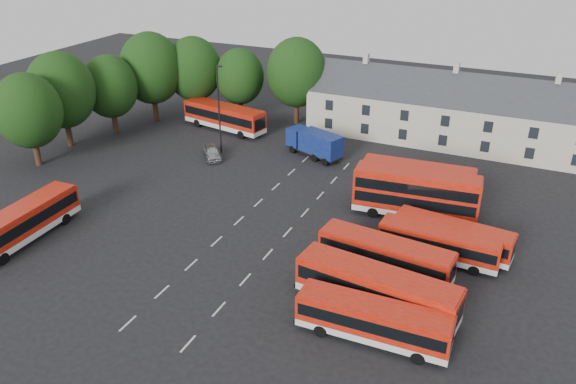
% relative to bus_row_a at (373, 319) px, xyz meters
% --- Properties ---
extents(ground, '(140.00, 140.00, 0.00)m').
position_rel_bus_row_a_xyz_m(ground, '(-16.02, 8.51, -1.74)').
color(ground, black).
rests_on(ground, ground).
extents(lane_markings, '(5.15, 33.80, 0.01)m').
position_rel_bus_row_a_xyz_m(lane_markings, '(-13.52, 10.51, -1.73)').
color(lane_markings, beige).
rests_on(lane_markings, ground).
extents(treeline, '(29.92, 32.59, 12.01)m').
position_rel_bus_row_a_xyz_m(treeline, '(-36.76, 27.88, 4.94)').
color(treeline, black).
rests_on(treeline, ground).
extents(terrace_houses, '(35.70, 7.13, 10.06)m').
position_rel_bus_row_a_xyz_m(terrace_houses, '(-2.02, 38.51, 2.12)').
color(terrace_houses, beige).
rests_on(terrace_houses, ground).
extents(bus_row_a, '(10.29, 2.61, 2.90)m').
position_rel_bus_row_a_xyz_m(bus_row_a, '(0.00, 0.00, 0.00)').
color(bus_row_a, silver).
rests_on(bus_row_a, ground).
extents(bus_row_b, '(11.97, 3.99, 3.32)m').
position_rel_bus_row_a_xyz_m(bus_row_b, '(-0.71, 3.12, 0.26)').
color(bus_row_b, silver).
rests_on(bus_row_b, ground).
extents(bus_row_c, '(10.80, 3.51, 3.00)m').
position_rel_bus_row_a_xyz_m(bus_row_c, '(-1.40, 7.89, 0.06)').
color(bus_row_c, silver).
rests_on(bus_row_c, ground).
extents(bus_row_d, '(9.81, 2.63, 2.75)m').
position_rel_bus_row_a_xyz_m(bus_row_d, '(2.06, 11.67, -0.09)').
color(bus_row_d, silver).
rests_on(bus_row_d, ground).
extents(bus_row_e, '(9.93, 3.32, 2.76)m').
position_rel_bus_row_a_xyz_m(bus_row_e, '(2.89, 13.29, -0.08)').
color(bus_row_e, silver).
rests_on(bus_row_e, ground).
extents(bus_dd_south, '(11.54, 3.67, 4.65)m').
position_rel_bus_row_a_xyz_m(bus_dd_south, '(-1.37, 17.87, 0.91)').
color(bus_dd_south, silver).
rests_on(bus_dd_south, ground).
extents(bus_dd_north, '(10.76, 3.17, 4.35)m').
position_rel_bus_row_a_xyz_m(bus_dd_north, '(-1.82, 20.36, 0.74)').
color(bus_dd_north, silver).
rests_on(bus_dd_north, ground).
extents(bus_west, '(2.99, 11.23, 3.15)m').
position_rel_bus_row_a_xyz_m(bus_west, '(-31.28, -0.18, 0.15)').
color(bus_west, silver).
rests_on(bus_west, ground).
extents(bus_north, '(12.11, 4.84, 3.34)m').
position_rel_bus_row_a_xyz_m(bus_north, '(-29.50, 31.13, 0.27)').
color(bus_north, silver).
rests_on(bus_north, ground).
extents(box_truck, '(7.54, 4.72, 3.16)m').
position_rel_bus_row_a_xyz_m(box_truck, '(-15.34, 27.63, 0.03)').
color(box_truck, black).
rests_on(box_truck, ground).
extents(silver_car, '(4.05, 4.36, 1.45)m').
position_rel_bus_row_a_xyz_m(silver_car, '(-26.05, 22.30, -1.01)').
color(silver_car, '#B4B7BC').
rests_on(silver_car, ground).
extents(lamppost, '(0.72, 0.44, 10.47)m').
position_rel_bus_row_a_xyz_m(lamppost, '(-25.96, 24.25, 3.85)').
color(lamppost, black).
rests_on(lamppost, ground).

